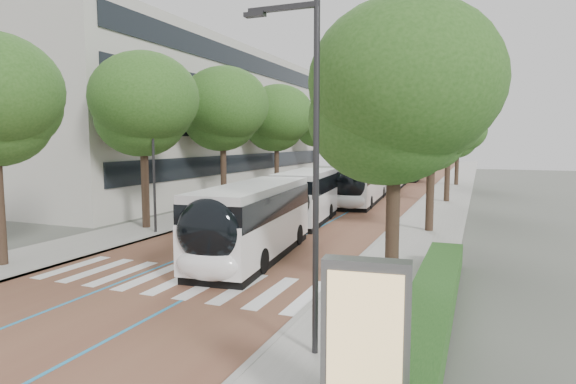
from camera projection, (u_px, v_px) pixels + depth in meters
name	position (u px, v px, depth m)	size (l,w,h in m)	color
ground	(156.00, 288.00, 16.58)	(160.00, 160.00, 0.00)	#51544C
road	(381.00, 186.00, 53.48)	(11.00, 140.00, 0.02)	brown
sidewalk_left	(317.00, 184.00, 56.26)	(4.00, 140.00, 0.12)	gray
sidewalk_right	(452.00, 188.00, 50.69)	(4.00, 140.00, 0.12)	gray
kerb_left	(333.00, 184.00, 55.55)	(0.20, 140.00, 0.14)	gray
kerb_right	(433.00, 188.00, 51.39)	(0.20, 140.00, 0.14)	gray
zebra_crossing	(178.00, 280.00, 17.43)	(10.55, 3.60, 0.01)	silver
lane_line_left	(367.00, 186.00, 54.07)	(0.12, 126.00, 0.01)	teal
lane_line_right	(396.00, 187.00, 52.88)	(0.12, 126.00, 0.01)	teal
office_building	(169.00, 122.00, 48.90)	(18.11, 40.00, 14.00)	#AAA79D
hedge	(430.00, 308.00, 13.15)	(1.20, 14.00, 0.80)	#1D4919
streetlight_near	(309.00, 152.00, 10.84)	(1.82, 0.20, 8.00)	#28282A
streetlight_far	(427.00, 144.00, 33.91)	(1.82, 0.20, 8.00)	#28282A
lamp_post_left	(153.00, 158.00, 25.79)	(0.14, 0.14, 8.00)	#28282A
trees_left	(256.00, 120.00, 40.39)	(6.43, 60.23, 9.83)	black
trees_right	(443.00, 126.00, 33.23)	(5.88, 47.74, 9.06)	black
lead_bus	(280.00, 209.00, 24.35)	(4.38, 18.55, 3.20)	black
bus_queued_0	(362.00, 183.00, 38.95)	(3.32, 12.53, 3.20)	white
bus_queued_1	(390.00, 173.00, 51.10)	(3.17, 12.51, 3.20)	white
bus_queued_2	(410.00, 167.00, 62.85)	(2.99, 12.48, 3.20)	white
ad_panel	(365.00, 344.00, 8.00)	(1.49, 0.63, 3.02)	#59595B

